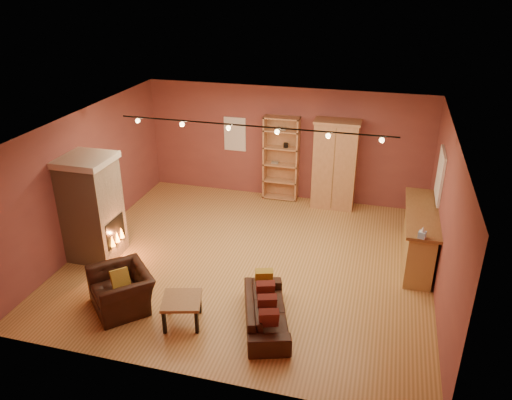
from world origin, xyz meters
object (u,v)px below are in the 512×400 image
(bookcase, at_px, (281,157))
(bar_counter, at_px, (419,236))
(coffee_table, at_px, (182,303))
(loveseat, at_px, (266,306))
(armchair, at_px, (121,284))
(armoire, at_px, (335,164))
(fireplace, at_px, (92,208))

(bookcase, relative_size, bar_counter, 0.93)
(coffee_table, bearing_deg, loveseat, 14.25)
(bookcase, bearing_deg, bar_counter, -34.90)
(bookcase, height_order, bar_counter, bookcase)
(loveseat, distance_m, armchair, 2.50)
(bookcase, distance_m, bar_counter, 4.03)
(armoire, xyz_separation_m, bar_counter, (1.94, -2.12, -0.53))
(loveseat, height_order, armchair, armchair)
(armoire, distance_m, loveseat, 4.89)
(armoire, relative_size, loveseat, 1.23)
(coffee_table, bearing_deg, bar_counter, 38.94)
(bar_counter, bearing_deg, armoire, 132.37)
(armoire, bearing_deg, bookcase, 173.08)
(bar_counter, bearing_deg, armchair, -149.54)
(bookcase, relative_size, armoire, 0.98)
(bookcase, relative_size, armchair, 1.72)
(bookcase, distance_m, coffee_table, 5.37)
(bar_counter, distance_m, armchair, 5.69)
(loveseat, distance_m, coffee_table, 1.37)
(bookcase, bearing_deg, fireplace, -128.45)
(bookcase, height_order, armchair, bookcase)
(bar_counter, xyz_separation_m, loveseat, (-2.41, -2.68, -0.21))
(fireplace, xyz_separation_m, armchair, (1.34, -1.43, -0.60))
(bar_counter, bearing_deg, bookcase, 145.10)
(loveseat, bearing_deg, armchair, 76.48)
(fireplace, height_order, coffee_table, fireplace)
(bookcase, xyz_separation_m, coffee_table, (-0.47, -5.31, -0.68))
(armchair, xyz_separation_m, coffee_table, (1.16, -0.14, -0.06))
(armoire, bearing_deg, armchair, -120.66)
(bar_counter, height_order, loveseat, bar_counter)
(loveseat, bearing_deg, bookcase, -8.28)
(armoire, relative_size, coffee_table, 2.83)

